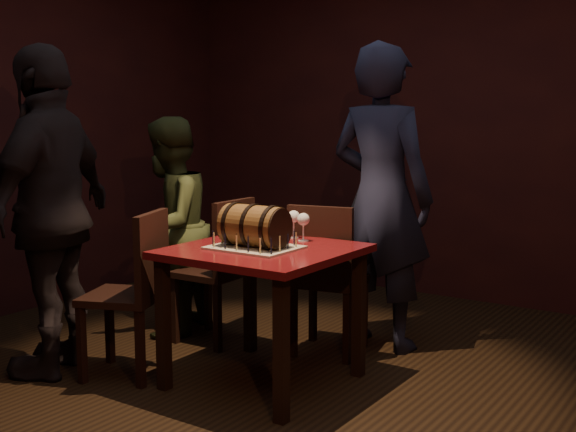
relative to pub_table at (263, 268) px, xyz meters
The scene contains 16 objects.
room_shell 0.79m from the pub_table, 44.37° to the right, with size 5.04×5.04×2.80m.
pub_table is the anchor object (origin of this frame).
cake_board 0.13m from the pub_table, 114.46° to the right, with size 0.45×0.35×0.01m, color #AFA38D.
barrel_cake 0.24m from the pub_table, 114.88° to the right, with size 0.40×0.24×0.24m.
birthday_candles 0.17m from the pub_table, 114.46° to the right, with size 0.40×0.30×0.09m.
wine_glass_left 0.40m from the pub_table, 127.75° to the left, with size 0.07×0.07×0.16m.
wine_glass_mid 0.41m from the pub_table, 95.64° to the left, with size 0.07×0.07×0.16m.
wine_glass_right 0.37m from the pub_table, 76.37° to the left, with size 0.07×0.07×0.16m.
pint_of_ale 0.29m from the pub_table, 127.35° to the left, with size 0.07×0.07×0.15m.
menu_card 0.44m from the pub_table, 136.06° to the left, with size 0.10×0.05×0.13m, color white, non-canonical shape.
chair_back 0.58m from the pub_table, 84.94° to the left, with size 0.47×0.47×0.93m.
chair_left_rear 0.76m from the pub_table, 146.55° to the left, with size 0.42×0.42×0.93m.
chair_left_front 0.73m from the pub_table, 153.70° to the right, with size 0.52×0.52×0.93m.
person_back 1.01m from the pub_table, 76.35° to the left, with size 0.69×0.45×1.89m, color black.
person_left_rear 1.13m from the pub_table, 159.79° to the left, with size 0.70×0.55×1.44m, color #343E1F.
person_left_front 1.23m from the pub_table, 154.84° to the right, with size 1.08×0.45×1.84m, color black.
Camera 1 is at (2.09, -2.93, 1.46)m, focal length 45.00 mm.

